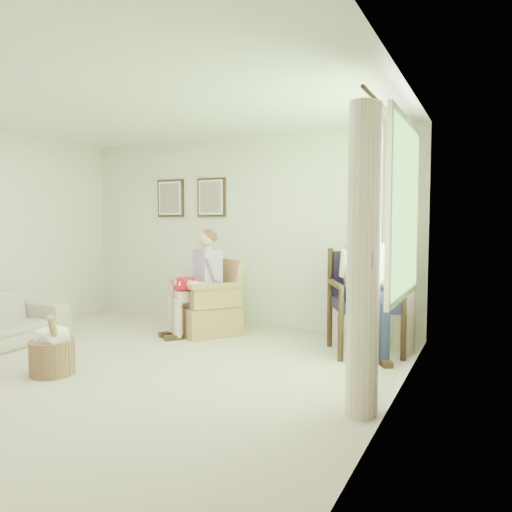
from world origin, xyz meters
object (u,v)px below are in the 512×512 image
object	(u,v)px
person_wicker	(203,276)
red_hat	(186,284)
person_dark	(364,276)
hatbox	(52,349)
wicker_armchair	(208,310)
wood_armchair	(367,297)

from	to	relation	value
person_wicker	red_hat	bearing A→B (deg)	-97.63
person_dark	hatbox	bearing A→B (deg)	-169.64
red_hat	hatbox	size ratio (longest dim) A/B	0.50
person_wicker	hatbox	world-z (taller)	person_wicker
wicker_armchair	wood_armchair	world-z (taller)	wood_armchair
person_wicker	hatbox	distance (m)	2.11
wood_armchair	hatbox	distance (m)	3.28
wood_armchair	red_hat	xyz separation A→B (m)	(-2.20, -0.28, 0.05)
person_dark	wicker_armchair	bearing A→B (deg)	146.93
wicker_armchair	hatbox	distance (m)	2.18
wood_armchair	person_dark	world-z (taller)	person_dark
red_hat	hatbox	xyz separation A→B (m)	(-0.27, -1.84, -0.42)
wicker_armchair	person_dark	bearing A→B (deg)	29.97
red_hat	hatbox	distance (m)	1.91
wood_armchair	person_wicker	xyz separation A→B (m)	(-2.05, -0.11, 0.15)
person_dark	hatbox	distance (m)	3.21
wood_armchair	person_dark	xyz separation A→B (m)	(-0.00, -0.18, 0.25)
wood_armchair	person_wicker	bearing A→B (deg)	155.51
person_wicker	person_dark	bearing A→B (deg)	33.49
wicker_armchair	person_wicker	distance (m)	0.47
person_dark	hatbox	xyz separation A→B (m)	(-2.48, -1.94, -0.62)
person_dark	red_hat	bearing A→B (deg)	154.78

